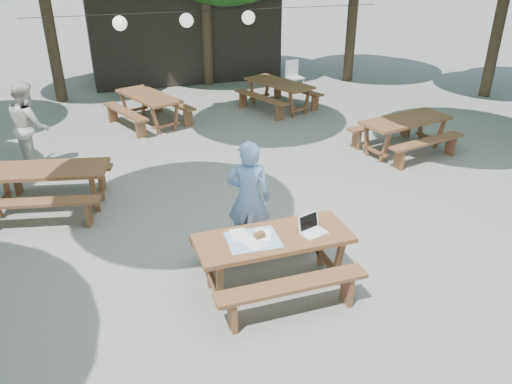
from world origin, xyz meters
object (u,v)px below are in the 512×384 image
Objects in this scene: main_picnic_table at (273,260)px; picnic_table_nw at (49,188)px; second_person at (29,126)px; plastic_chair at (295,82)px; woman at (249,198)px.

picnic_table_nw is at bearing 131.37° from main_picnic_table.
second_person is 1.95× the size of plastic_chair.
woman reaches higher than plastic_chair.
plastic_chair is (6.91, 5.79, -0.13)m from picnic_table_nw.
picnic_table_nw is 1.25× the size of second_person.
plastic_chair reaches higher than picnic_table_nw.
second_person reaches higher than woman.
plastic_chair is at bearing -93.00° from woman.
second_person is 8.21m from plastic_chair.
second_person is (-3.18, 5.22, 0.49)m from main_picnic_table.
second_person is at bearing 112.36° from picnic_table_nw.
woman is at bearing -26.83° from picnic_table_nw.
main_picnic_table is 1.14× the size of second_person.
second_person reaches higher than plastic_chair.
main_picnic_table is at bearing -124.38° from plastic_chair.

